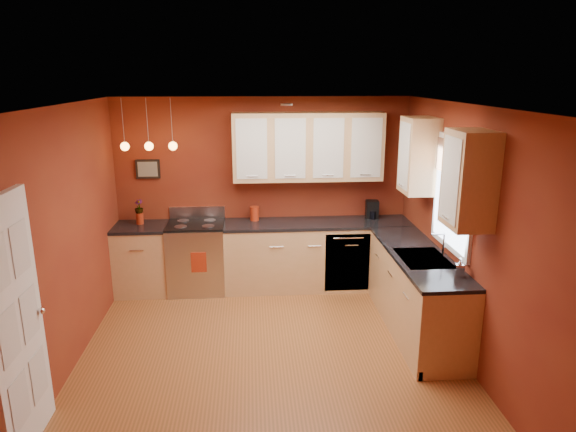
{
  "coord_description": "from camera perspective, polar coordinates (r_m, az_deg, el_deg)",
  "views": [
    {
      "loc": [
        -0.17,
        -4.87,
        2.87
      ],
      "look_at": [
        0.27,
        1.0,
        1.25
      ],
      "focal_mm": 32.0,
      "sensor_mm": 36.0,
      "label": 1
    }
  ],
  "objects": [
    {
      "name": "wall_right",
      "position": [
        5.56,
        18.95,
        -1.91
      ],
      "size": [
        0.02,
        4.2,
        2.6
      ],
      "primitive_type": "cube",
      "color": "maroon",
      "rests_on": "floor"
    },
    {
      "name": "gas_range",
      "position": [
        7.12,
        -10.07,
        -4.47
      ],
      "size": [
        0.76,
        0.64,
        1.11
      ],
      "color": "#B4B4B8",
      "rests_on": "floor"
    },
    {
      "name": "base_cabinets_back_right",
      "position": [
        7.15,
        3.25,
        -4.43
      ],
      "size": [
        2.54,
        0.6,
        0.9
      ],
      "primitive_type": "cube",
      "color": "tan",
      "rests_on": "floor"
    },
    {
      "name": "window",
      "position": [
        5.72,
        17.91,
        2.69
      ],
      "size": [
        0.06,
        1.02,
        1.22
      ],
      "color": "white",
      "rests_on": "wall_right"
    },
    {
      "name": "pendant_lights",
      "position": [
        6.8,
        -15.2,
        7.56
      ],
      "size": [
        0.71,
        0.11,
        0.66
      ],
      "color": "gray",
      "rests_on": "ceiling"
    },
    {
      "name": "wall_front",
      "position": [
        3.19,
        -0.68,
        -14.17
      ],
      "size": [
        4.0,
        0.02,
        2.6
      ],
      "primitive_type": "cube",
      "color": "maroon",
      "rests_on": "floor"
    },
    {
      "name": "upper_cabinets_right",
      "position": [
        5.64,
        16.61,
        5.34
      ],
      "size": [
        0.35,
        1.95,
        0.9
      ],
      "primitive_type": "cube",
      "color": "tan",
      "rests_on": "wall_right"
    },
    {
      "name": "door_left_wall",
      "position": [
        4.48,
        -27.98,
        -10.86
      ],
      "size": [
        0.12,
        0.82,
        2.05
      ],
      "color": "white",
      "rests_on": "floor"
    },
    {
      "name": "ceiling",
      "position": [
        4.88,
        -2.3,
        12.18
      ],
      "size": [
        4.0,
        4.2,
        0.02
      ],
      "primitive_type": "cube",
      "color": "white",
      "rests_on": "wall_back"
    },
    {
      "name": "soap_pump",
      "position": [
        5.37,
        18.55,
        -5.43
      ],
      "size": [
        0.1,
        0.11,
        0.19
      ],
      "primitive_type": "imported",
      "rotation": [
        0.0,
        0.0,
        -0.23
      ],
      "color": "silver",
      "rests_on": "counter_right"
    },
    {
      "name": "floor",
      "position": [
        5.65,
        -2.01,
        -15.15
      ],
      "size": [
        4.2,
        4.2,
        0.0
      ],
      "primitive_type": "plane",
      "color": "#9B572D",
      "rests_on": "ground"
    },
    {
      "name": "upper_cabinets_back",
      "position": [
        6.9,
        2.23,
        7.7
      ],
      "size": [
        2.0,
        0.35,
        0.9
      ],
      "primitive_type": "cube",
      "color": "tan",
      "rests_on": "wall_back"
    },
    {
      "name": "counter_back_right",
      "position": [
        7.01,
        3.31,
        -0.81
      ],
      "size": [
        2.54,
        0.62,
        0.04
      ],
      "primitive_type": "cube",
      "color": "black",
      "rests_on": "base_cabinets_back_right"
    },
    {
      "name": "base_cabinets_right",
      "position": [
        6.13,
        14.03,
        -8.35
      ],
      "size": [
        0.6,
        2.1,
        0.9
      ],
      "primitive_type": "cube",
      "color": "tan",
      "rests_on": "floor"
    },
    {
      "name": "dishwasher_front",
      "position": [
        6.94,
        6.6,
        -5.14
      ],
      "size": [
        0.6,
        0.02,
        0.8
      ],
      "primitive_type": "cube",
      "color": "#B4B4B8",
      "rests_on": "base_cabinets_back_right"
    },
    {
      "name": "wall_left",
      "position": [
        5.43,
        -23.75,
        -2.78
      ],
      "size": [
        0.02,
        4.2,
        2.6
      ],
      "primitive_type": "cube",
      "color": "maroon",
      "rests_on": "floor"
    },
    {
      "name": "counter_back_left",
      "position": [
        7.1,
        -16.1,
        -1.18
      ],
      "size": [
        0.7,
        0.62,
        0.04
      ],
      "primitive_type": "cube",
      "color": "black",
      "rests_on": "base_cabinets_back_left"
    },
    {
      "name": "red_canister",
      "position": [
        7.05,
        -3.74,
        0.28
      ],
      "size": [
        0.13,
        0.13,
        0.19
      ],
      "color": "#9D2810",
      "rests_on": "counter_back_right"
    },
    {
      "name": "coffee_maker",
      "position": [
        7.24,
        9.32,
        0.65
      ],
      "size": [
        0.19,
        0.18,
        0.25
      ],
      "rotation": [
        0.0,
        0.0,
        -0.09
      ],
      "color": "black",
      "rests_on": "counter_back_right"
    },
    {
      "name": "wall_picture",
      "position": [
        7.19,
        -15.31,
        5.06
      ],
      "size": [
        0.32,
        0.03,
        0.26
      ],
      "primitive_type": "cube",
      "color": "black",
      "rests_on": "wall_back"
    },
    {
      "name": "counter_right",
      "position": [
        5.96,
        14.32,
        -4.21
      ],
      "size": [
        0.62,
        2.1,
        0.04
      ],
      "primitive_type": "cube",
      "color": "black",
      "rests_on": "base_cabinets_right"
    },
    {
      "name": "red_vase",
      "position": [
        7.15,
        -16.15,
        -0.26
      ],
      "size": [
        0.1,
        0.1,
        0.15
      ],
      "primitive_type": "cylinder",
      "color": "#9D2810",
      "rests_on": "counter_back_left"
    },
    {
      "name": "sink",
      "position": [
        5.83,
        14.79,
        -4.74
      ],
      "size": [
        0.5,
        0.7,
        0.33
      ],
      "color": "gray",
      "rests_on": "counter_right"
    },
    {
      "name": "wall_back",
      "position": [
        7.14,
        -2.78,
        2.66
      ],
      "size": [
        4.0,
        0.02,
        2.6
      ],
      "primitive_type": "cube",
      "color": "maroon",
      "rests_on": "floor"
    },
    {
      "name": "base_cabinets_back_left",
      "position": [
        7.25,
        -15.82,
        -4.74
      ],
      "size": [
        0.7,
        0.6,
        0.9
      ],
      "primitive_type": "cube",
      "color": "tan",
      "rests_on": "floor"
    },
    {
      "name": "dish_towel",
      "position": [
        6.8,
        -9.89,
        -5.1
      ],
      "size": [
        0.2,
        0.01,
        0.27
      ],
      "primitive_type": "cube",
      "color": "#9D2810",
      "rests_on": "gas_range"
    },
    {
      "name": "flowers",
      "position": [
        7.11,
        -16.24,
        0.96
      ],
      "size": [
        0.15,
        0.15,
        0.2
      ],
      "primitive_type": "imported",
      "rotation": [
        0.0,
        0.0,
        -0.36
      ],
      "color": "#9D2810",
      "rests_on": "red_vase"
    }
  ]
}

